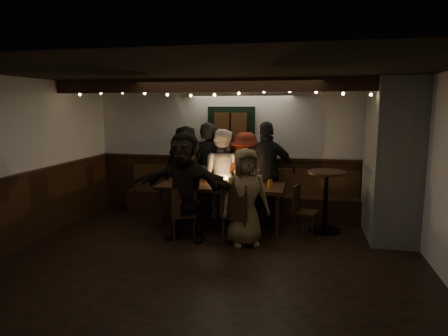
% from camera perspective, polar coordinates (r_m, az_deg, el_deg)
% --- Properties ---
extents(room, '(6.02, 5.01, 2.62)m').
position_cam_1_polar(room, '(6.90, 9.81, -0.35)').
color(room, black).
rests_on(room, ground).
extents(dining_table, '(2.20, 0.94, 0.95)m').
position_cam_1_polar(dining_table, '(7.09, -0.35, -2.89)').
color(dining_table, black).
rests_on(dining_table, ground).
extents(chair_near_left, '(0.52, 0.52, 0.87)m').
position_cam_1_polar(chair_near_left, '(6.50, -5.84, -6.08)').
color(chair_near_left, black).
rests_on(chair_near_left, ground).
extents(chair_near_right, '(0.54, 0.54, 0.99)m').
position_cam_1_polar(chair_near_right, '(6.24, 1.73, -6.07)').
color(chair_near_right, black).
rests_on(chair_near_right, ground).
extents(chair_end, '(0.46, 0.46, 0.84)m').
position_cam_1_polar(chair_end, '(6.92, 11.00, -5.47)').
color(chair_end, black).
rests_on(chair_end, ground).
extents(high_top, '(0.67, 0.67, 1.06)m').
position_cam_1_polar(high_top, '(7.10, 14.35, -3.55)').
color(high_top, black).
rests_on(high_top, ground).
extents(person_a, '(1.03, 0.87, 1.78)m').
position_cam_1_polar(person_a, '(7.89, -5.45, -0.45)').
color(person_a, black).
rests_on(person_a, ground).
extents(person_b, '(0.79, 0.65, 1.85)m').
position_cam_1_polar(person_b, '(7.86, -2.18, -0.21)').
color(person_b, black).
rests_on(person_b, ground).
extents(person_c, '(0.94, 0.79, 1.73)m').
position_cam_1_polar(person_c, '(7.71, -0.40, -0.84)').
color(person_c, silver).
rests_on(person_c, ground).
extents(person_d, '(1.14, 0.74, 1.67)m').
position_cam_1_polar(person_d, '(7.67, 3.08, -1.12)').
color(person_d, '#59180E').
rests_on(person_d, ground).
extents(person_e, '(1.19, 0.75, 1.88)m').
position_cam_1_polar(person_e, '(7.58, 6.16, -0.48)').
color(person_e, black).
rests_on(person_e, ground).
extents(person_f, '(1.70, 0.72, 1.78)m').
position_cam_1_polar(person_f, '(6.44, -5.61, -2.58)').
color(person_f, black).
rests_on(person_f, ground).
extents(person_g, '(0.88, 0.75, 1.53)m').
position_cam_1_polar(person_g, '(6.21, 3.06, -4.16)').
color(person_g, olive).
rests_on(person_g, ground).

